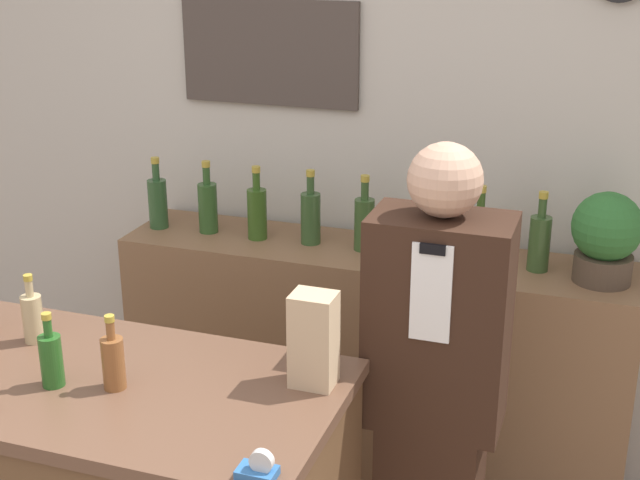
# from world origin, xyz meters

# --- Properties ---
(back_wall) EXTENTS (5.20, 0.09, 2.70)m
(back_wall) POSITION_xyz_m (-0.00, 2.00, 1.35)
(back_wall) COLOR beige
(back_wall) RESTS_ON ground_plane
(back_shelf) EXTENTS (1.95, 0.41, 0.98)m
(back_shelf) POSITION_xyz_m (0.10, 1.73, 0.49)
(back_shelf) COLOR brown
(back_shelf) RESTS_ON ground_plane
(shopkeeper) EXTENTS (0.40, 0.25, 1.59)m
(shopkeeper) POSITION_xyz_m (0.49, 1.03, 0.79)
(shopkeeper) COLOR #331E14
(shopkeeper) RESTS_ON ground_plane
(potted_plant) EXTENTS (0.24, 0.24, 0.32)m
(potted_plant) POSITION_xyz_m (0.92, 1.71, 1.14)
(potted_plant) COLOR #4C3D2D
(potted_plant) RESTS_ON back_shelf
(paper_bag) EXTENTS (0.12, 0.10, 0.26)m
(paper_bag) POSITION_xyz_m (0.22, 0.72, 1.11)
(paper_bag) COLOR tan
(paper_bag) RESTS_ON display_counter
(tape_dispenser) EXTENTS (0.09, 0.06, 0.07)m
(tape_dispenser) POSITION_xyz_m (0.25, 0.28, 1.00)
(tape_dispenser) COLOR #2D66A8
(tape_dispenser) RESTS_ON display_counter
(counter_bottle_1) EXTENTS (0.06, 0.06, 0.21)m
(counter_bottle_1) POSITION_xyz_m (-0.65, 0.69, 1.05)
(counter_bottle_1) COLOR tan
(counter_bottle_1) RESTS_ON display_counter
(counter_bottle_2) EXTENTS (0.06, 0.06, 0.21)m
(counter_bottle_2) POSITION_xyz_m (-0.44, 0.48, 1.05)
(counter_bottle_2) COLOR #245A1F
(counter_bottle_2) RESTS_ON display_counter
(counter_bottle_3) EXTENTS (0.06, 0.06, 0.21)m
(counter_bottle_3) POSITION_xyz_m (-0.27, 0.53, 1.05)
(counter_bottle_3) COLOR brown
(counter_bottle_3) RESTS_ON display_counter
(shelf_bottle_0) EXTENTS (0.08, 0.08, 0.29)m
(shelf_bottle_0) POSITION_xyz_m (-0.79, 1.72, 1.08)
(shelf_bottle_0) COLOR #2B4F29
(shelf_bottle_0) RESTS_ON back_shelf
(shelf_bottle_1) EXTENTS (0.08, 0.08, 0.29)m
(shelf_bottle_1) POSITION_xyz_m (-0.58, 1.73, 1.08)
(shelf_bottle_1) COLOR #2D5223
(shelf_bottle_1) RESTS_ON back_shelf
(shelf_bottle_2) EXTENTS (0.08, 0.08, 0.29)m
(shelf_bottle_2) POSITION_xyz_m (-0.36, 1.72, 1.08)
(shelf_bottle_2) COLOR #32541C
(shelf_bottle_2) RESTS_ON back_shelf
(shelf_bottle_3) EXTENTS (0.08, 0.08, 0.29)m
(shelf_bottle_3) POSITION_xyz_m (-0.15, 1.74, 1.08)
(shelf_bottle_3) COLOR #304F27
(shelf_bottle_3) RESTS_ON back_shelf
(shelf_bottle_4) EXTENTS (0.08, 0.08, 0.29)m
(shelf_bottle_4) POSITION_xyz_m (0.06, 1.74, 1.08)
(shelf_bottle_4) COLOR #314E24
(shelf_bottle_4) RESTS_ON back_shelf
(shelf_bottle_5) EXTENTS (0.08, 0.08, 0.29)m
(shelf_bottle_5) POSITION_xyz_m (0.28, 1.75, 1.08)
(shelf_bottle_5) COLOR #34511F
(shelf_bottle_5) RESTS_ON back_shelf
(shelf_bottle_6) EXTENTS (0.08, 0.08, 0.29)m
(shelf_bottle_6) POSITION_xyz_m (0.49, 1.75, 1.08)
(shelf_bottle_6) COLOR #324F1C
(shelf_bottle_6) RESTS_ON back_shelf
(shelf_bottle_7) EXTENTS (0.08, 0.08, 0.29)m
(shelf_bottle_7) POSITION_xyz_m (0.70, 1.74, 1.08)
(shelf_bottle_7) COLOR #355126
(shelf_bottle_7) RESTS_ON back_shelf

